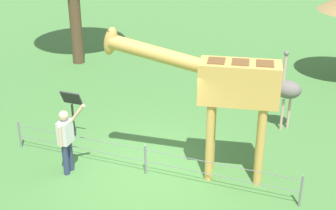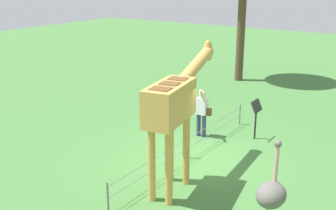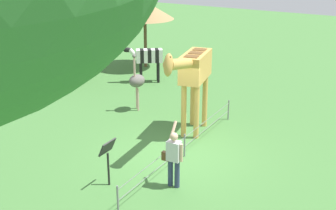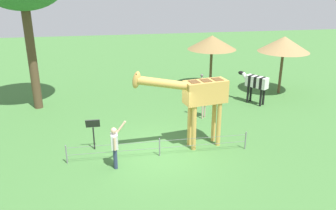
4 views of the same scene
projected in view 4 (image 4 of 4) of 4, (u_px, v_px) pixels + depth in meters
The scene contains 9 objects.
ground_plane at pixel (159, 153), 13.85m from camera, with size 60.00×60.00×0.00m, color #427538.
giraffe at pixel (198, 95), 13.63m from camera, with size 3.86×1.18×3.43m.
visitor at pixel (115, 145), 12.53m from camera, with size 0.59×0.58×1.74m.
zebra at pixel (256, 83), 18.83m from camera, with size 1.30×1.64×1.66m.
ostrich at pixel (204, 95), 16.86m from camera, with size 0.70×0.56×2.25m.
shade_hut_near at pixel (284, 44), 19.95m from camera, with size 2.94×2.94×3.37m.
shade_hut_far at pixel (212, 43), 20.78m from camera, with size 2.92×2.92×3.29m.
info_sign at pixel (93, 128), 13.83m from camera, with size 0.56×0.21×1.32m.
wire_fence at pixel (160, 146), 13.49m from camera, with size 7.05×0.05×0.75m.
Camera 4 is at (1.71, 12.20, 6.60)m, focal length 37.31 mm.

